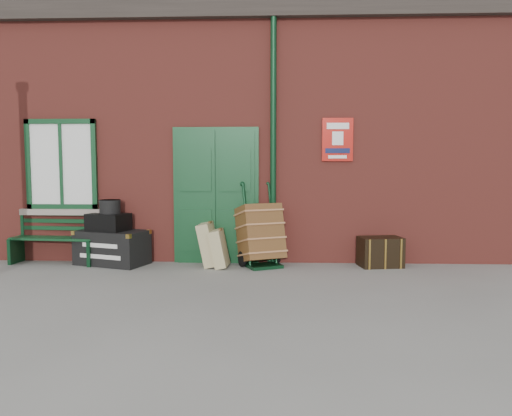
# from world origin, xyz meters

# --- Properties ---
(ground) EXTENTS (80.00, 80.00, 0.00)m
(ground) POSITION_xyz_m (0.00, 0.00, 0.00)
(ground) COLOR gray
(ground) RESTS_ON ground
(station_building) EXTENTS (10.30, 4.30, 4.36)m
(station_building) POSITION_xyz_m (-0.00, 3.49, 2.16)
(station_building) COLOR brown
(station_building) RESTS_ON ground
(bench) EXTENTS (1.46, 0.56, 0.88)m
(bench) POSITION_xyz_m (-2.96, 1.32, 0.44)
(bench) COLOR #0F391C
(bench) RESTS_ON ground
(houdini_trunk) EXTENTS (1.26, 0.95, 0.56)m
(houdini_trunk) POSITION_xyz_m (-2.00, 1.25, 0.28)
(houdini_trunk) COLOR black
(houdini_trunk) RESTS_ON ground
(strongbox) EXTENTS (0.73, 0.63, 0.28)m
(strongbox) POSITION_xyz_m (-2.05, 1.25, 0.70)
(strongbox) COLOR black
(strongbox) RESTS_ON houdini_trunk
(hatbox) EXTENTS (0.43, 0.43, 0.22)m
(hatbox) POSITION_xyz_m (-2.02, 1.25, 0.96)
(hatbox) COLOR black
(hatbox) RESTS_ON strongbox
(suitcase_back) EXTENTS (0.37, 0.51, 0.72)m
(suitcase_back) POSITION_xyz_m (-0.39, 1.17, 0.36)
(suitcase_back) COLOR tan
(suitcase_back) RESTS_ON ground
(suitcase_front) EXTENTS (0.32, 0.46, 0.62)m
(suitcase_front) POSITION_xyz_m (-0.21, 1.07, 0.31)
(suitcase_front) COLOR tan
(suitcase_front) RESTS_ON ground
(porter_trolley) EXTENTS (0.88, 0.90, 1.34)m
(porter_trolley) POSITION_xyz_m (0.45, 1.23, 0.52)
(porter_trolley) COLOR black
(porter_trolley) RESTS_ON ground
(dark_trunk) EXTENTS (0.73, 0.54, 0.48)m
(dark_trunk) POSITION_xyz_m (2.39, 1.25, 0.24)
(dark_trunk) COLOR black
(dark_trunk) RESTS_ON ground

